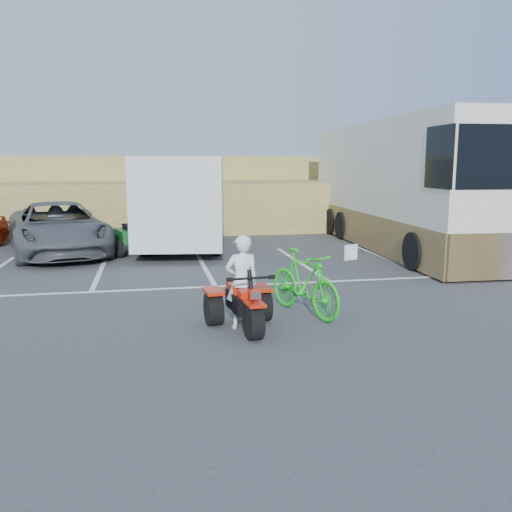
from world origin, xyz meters
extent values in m
plane|color=#3C3C3F|center=(0.00, 0.00, 0.00)|extent=(100.00, 100.00, 0.00)
cube|color=white|center=(-2.70, 5.00, 0.00)|extent=(0.12, 5.00, 0.01)
cube|color=white|center=(0.00, 5.00, 0.00)|extent=(0.12, 5.00, 0.01)
cube|color=white|center=(2.70, 5.00, 0.00)|extent=(0.12, 5.00, 0.01)
cube|color=white|center=(5.40, 5.00, 0.00)|extent=(0.12, 5.00, 0.01)
cube|color=white|center=(8.10, 5.00, 0.00)|extent=(0.12, 5.00, 0.01)
cube|color=white|center=(0.00, 2.40, 0.00)|extent=(28.00, 0.12, 0.01)
cube|color=olive|center=(0.00, 14.00, 1.00)|extent=(40.00, 6.00, 2.00)
cube|color=olive|center=(0.00, 17.50, 2.00)|extent=(40.00, 4.00, 2.20)
imported|color=white|center=(0.07, -0.77, 0.79)|extent=(0.61, 0.43, 1.58)
imported|color=#14BF19|center=(1.32, -0.19, 0.60)|extent=(1.24, 2.06, 1.20)
imported|color=#4E5157|center=(-4.15, 7.85, 0.79)|extent=(3.95, 6.19, 1.59)
cube|color=silver|center=(-0.28, 8.31, 1.63)|extent=(3.40, 6.62, 2.63)
cylinder|color=black|center=(-0.28, 8.31, 0.37)|extent=(2.40, 1.06, 0.74)
cube|color=silver|center=(6.85, 7.10, 2.06)|extent=(3.27, 11.24, 4.01)
cube|color=brown|center=(6.85, 7.10, 0.61)|extent=(3.33, 11.24, 1.11)
cube|color=black|center=(6.60, 1.52, 2.89)|extent=(2.56, 0.14, 1.45)
camera|label=1|loc=(-1.44, -9.50, 2.73)|focal=38.00mm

